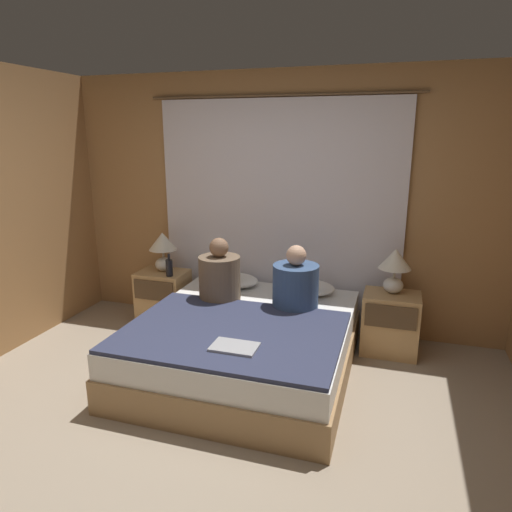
# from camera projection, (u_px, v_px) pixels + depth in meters

# --- Properties ---
(ground_plane) EXTENTS (16.00, 16.00, 0.00)m
(ground_plane) POSITION_uv_depth(u_px,v_px,m) (198.00, 440.00, 2.95)
(ground_plane) COLOR gray
(wall_back) EXTENTS (4.43, 0.06, 2.50)m
(wall_back) POSITION_uv_depth(u_px,v_px,m) (280.00, 203.00, 4.49)
(wall_back) COLOR #A37547
(wall_back) RESTS_ON ground_plane
(curtain_panel) EXTENTS (2.60, 0.02, 2.27)m
(curtain_panel) POSITION_uv_depth(u_px,v_px,m) (278.00, 216.00, 4.47)
(curtain_panel) COLOR silver
(curtain_panel) RESTS_ON ground_plane
(bed) EXTENTS (1.69, 1.90, 0.46)m
(bed) POSITION_uv_depth(u_px,v_px,m) (246.00, 344.00, 3.78)
(bed) COLOR #99754C
(bed) RESTS_ON ground_plane
(nightstand_left) EXTENTS (0.49, 0.38, 0.55)m
(nightstand_left) POSITION_uv_depth(u_px,v_px,m) (163.00, 297.00, 4.72)
(nightstand_left) COLOR tan
(nightstand_left) RESTS_ON ground_plane
(nightstand_right) EXTENTS (0.49, 0.38, 0.55)m
(nightstand_right) POSITION_uv_depth(u_px,v_px,m) (390.00, 323.00, 4.07)
(nightstand_right) COLOR tan
(nightstand_right) RESTS_ON ground_plane
(lamp_left) EXTENTS (0.28, 0.28, 0.40)m
(lamp_left) POSITION_uv_depth(u_px,v_px,m) (163.00, 246.00, 4.63)
(lamp_left) COLOR silver
(lamp_left) RESTS_ON nightstand_left
(lamp_right) EXTENTS (0.28, 0.28, 0.40)m
(lamp_right) POSITION_uv_depth(u_px,v_px,m) (395.00, 265.00, 3.98)
(lamp_right) COLOR silver
(lamp_right) RESTS_ON nightstand_right
(pillow_left) EXTENTS (0.50, 0.36, 0.12)m
(pillow_left) POSITION_uv_depth(u_px,v_px,m) (233.00, 280.00, 4.48)
(pillow_left) COLOR white
(pillow_left) RESTS_ON bed
(pillow_right) EXTENTS (0.50, 0.36, 0.12)m
(pillow_right) POSITION_uv_depth(u_px,v_px,m) (308.00, 287.00, 4.27)
(pillow_right) COLOR white
(pillow_right) RESTS_ON bed
(blanket_on_bed) EXTENTS (1.63, 1.22, 0.03)m
(blanket_on_bed) POSITION_uv_depth(u_px,v_px,m) (232.00, 331.00, 3.43)
(blanket_on_bed) COLOR #2D334C
(blanket_on_bed) RESTS_ON bed
(person_left_in_bed) EXTENTS (0.37, 0.37, 0.57)m
(person_left_in_bed) POSITION_uv_depth(u_px,v_px,m) (220.00, 276.00, 4.07)
(person_left_in_bed) COLOR brown
(person_left_in_bed) RESTS_ON bed
(person_right_in_bed) EXTENTS (0.39, 0.39, 0.55)m
(person_right_in_bed) POSITION_uv_depth(u_px,v_px,m) (296.00, 284.00, 3.88)
(person_right_in_bed) COLOR #38517A
(person_right_in_bed) RESTS_ON bed
(beer_bottle_on_left_stand) EXTENTS (0.07, 0.07, 0.23)m
(beer_bottle_on_left_stand) POSITION_uv_depth(u_px,v_px,m) (169.00, 267.00, 4.49)
(beer_bottle_on_left_stand) COLOR black
(beer_bottle_on_left_stand) RESTS_ON nightstand_left
(laptop_on_bed) EXTENTS (0.32, 0.21, 0.02)m
(laptop_on_bed) POSITION_uv_depth(u_px,v_px,m) (235.00, 347.00, 3.13)
(laptop_on_bed) COLOR #9EA0A5
(laptop_on_bed) RESTS_ON blanket_on_bed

